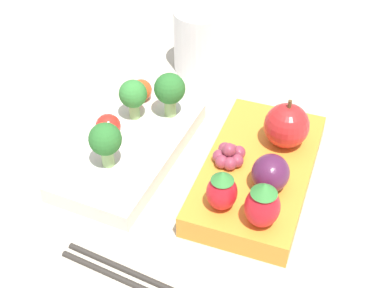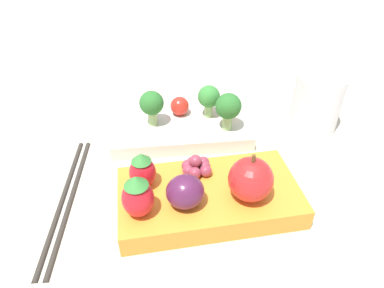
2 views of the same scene
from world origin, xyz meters
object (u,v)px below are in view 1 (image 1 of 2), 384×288
object	(u,v)px
bento_box_fruit	(257,174)
broccoli_floret_2	(105,141)
cherry_tomato_0	(141,90)
strawberry_1	(222,190)
grape_cluster	(229,156)
drinking_cup	(200,40)
cherry_tomato_1	(108,126)
broccoli_floret_0	(170,90)
broccoli_floret_1	(133,95)
bento_box_savoury	(131,149)
strawberry_0	(263,204)
apple	(287,126)
plum	(271,173)

from	to	relation	value
bento_box_fruit	broccoli_floret_2	xyz separation A→B (m)	(-0.05, 0.14, 0.04)
cherry_tomato_0	strawberry_1	distance (m)	0.20
strawberry_1	grape_cluster	bearing A→B (deg)	11.83
strawberry_1	drinking_cup	distance (m)	0.28
strawberry_1	cherry_tomato_0	bearing A→B (deg)	47.45
bento_box_fruit	cherry_tomato_1	world-z (taller)	cherry_tomato_1
broccoli_floret_0	cherry_tomato_1	size ratio (longest dim) A/B	1.96
broccoli_floret_2	cherry_tomato_1	bearing A→B (deg)	26.88
broccoli_floret_1	bento_box_savoury	bearing A→B (deg)	-161.47
broccoli_floret_0	cherry_tomato_1	distance (m)	0.08
broccoli_floret_1	strawberry_1	bearing A→B (deg)	-125.81
broccoli_floret_1	drinking_cup	size ratio (longest dim) A/B	0.58
drinking_cup	bento_box_fruit	bearing A→B (deg)	-144.42
strawberry_0	strawberry_1	distance (m)	0.04
broccoli_floret_2	grape_cluster	world-z (taller)	broccoli_floret_2
bento_box_fruit	apple	xyz separation A→B (m)	(0.04, -0.02, 0.04)
bento_box_fruit	broccoli_floret_0	xyz separation A→B (m)	(0.05, 0.12, 0.04)
strawberry_0	cherry_tomato_0	bearing A→B (deg)	53.04
drinking_cup	cherry_tomato_0	bearing A→B (deg)	166.29
broccoli_floret_0	cherry_tomato_1	bearing A→B (deg)	141.70
strawberry_0	cherry_tomato_1	bearing A→B (deg)	71.18
broccoli_floret_0	apple	xyz separation A→B (m)	(-0.01, -0.13, -0.00)
bento_box_fruit	broccoli_floret_1	distance (m)	0.16
strawberry_0	broccoli_floret_2	bearing A→B (deg)	81.99
bento_box_savoury	grape_cluster	xyz separation A→B (m)	(0.00, -0.11, 0.02)
broccoli_floret_0	grape_cluster	bearing A→B (deg)	-123.41
broccoli_floret_0	apple	world-z (taller)	apple
cherry_tomato_0	apple	bearing A→B (deg)	-97.43
strawberry_0	broccoli_floret_0	bearing A→B (deg)	48.65
broccoli_floret_1	apple	world-z (taller)	apple
bento_box_fruit	broccoli_floret_1	world-z (taller)	broccoli_floret_1
bento_box_savoury	plum	xyz separation A→B (m)	(-0.02, -0.16, 0.03)
cherry_tomato_0	plum	bearing A→B (deg)	-117.00
bento_box_fruit	broccoli_floret_2	bearing A→B (deg)	108.79
cherry_tomato_0	grape_cluster	distance (m)	0.15
broccoli_floret_1	grape_cluster	bearing A→B (deg)	-107.54
apple	plum	xyz separation A→B (m)	(-0.07, -0.00, -0.01)
cherry_tomato_0	apple	world-z (taller)	apple
cherry_tomato_0	cherry_tomato_1	bearing A→B (deg)	177.05
bento_box_savoury	plum	size ratio (longest dim) A/B	4.98
bento_box_fruit	drinking_cup	xyz separation A→B (m)	(0.18, 0.13, 0.03)
bento_box_fruit	strawberry_1	bearing A→B (deg)	165.92
strawberry_1	cherry_tomato_1	bearing A→B (deg)	68.57
broccoli_floret_2	cherry_tomato_1	distance (m)	0.05
cherry_tomato_0	grape_cluster	bearing A→B (deg)	-118.99
cherry_tomato_1	strawberry_1	size ratio (longest dim) A/B	0.62
broccoli_floret_2	apple	distance (m)	0.19
cherry_tomato_0	apple	distance (m)	0.18
bento_box_savoury	broccoli_floret_1	world-z (taller)	broccoli_floret_1
bento_box_savoury	drinking_cup	xyz separation A→B (m)	(0.20, -0.01, 0.03)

